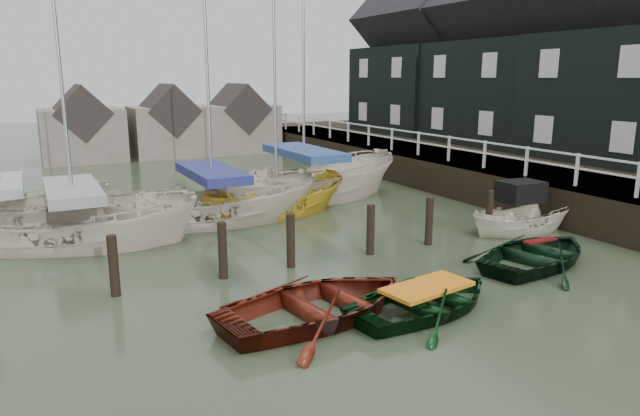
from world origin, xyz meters
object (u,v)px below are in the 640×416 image
rowboat_green (426,311)px  sailboat_e (5,230)px  sailboat_b (214,220)px  sailboat_c (277,213)px  rowboat_dkgreen (538,264)px  sailboat_d (304,198)px  rowboat_red (320,318)px  sailboat_a (77,243)px  motorboat (522,227)px

rowboat_green → sailboat_e: 13.68m
sailboat_b → sailboat_c: (2.37, 0.10, -0.05)m
rowboat_green → rowboat_dkgreen: size_ratio=0.92×
sailboat_d → rowboat_green: bearing=165.4°
sailboat_d → sailboat_e: sailboat_d is taller
rowboat_red → sailboat_a: bearing=17.9°
sailboat_d → sailboat_e: bearing=88.6°
motorboat → sailboat_b: (-8.37, 5.65, -0.05)m
rowboat_dkgreen → motorboat: size_ratio=1.03×
rowboat_red → sailboat_e: bearing=20.5°
motorboat → sailboat_c: (-6.00, 5.75, -0.10)m
sailboat_a → rowboat_dkgreen: bearing=-104.9°
motorboat → sailboat_c: sailboat_c is taller
sailboat_a → sailboat_d: (8.63, 2.66, -0.00)m
rowboat_dkgreen → sailboat_c: (-3.85, 8.35, 0.01)m
rowboat_green → motorboat: (6.65, 3.72, 0.11)m
rowboat_dkgreen → sailboat_a: sailboat_a is taller
sailboat_d → sailboat_e: 10.53m
rowboat_dkgreen → rowboat_green: bearing=89.1°
motorboat → sailboat_a: 13.60m
rowboat_dkgreen → sailboat_a: 12.91m
sailboat_d → sailboat_e: size_ratio=1.23×
rowboat_red → sailboat_b: bearing=-11.5°
sailboat_a → sailboat_c: (6.71, 0.93, -0.05)m
rowboat_red → sailboat_d: size_ratio=0.37×
motorboat → sailboat_b: 10.10m
motorboat → sailboat_e: sailboat_e is taller
sailboat_c → sailboat_e: 8.77m
sailboat_d → rowboat_dkgreen: bearing=-170.9°
sailboat_e → sailboat_b: bearing=-108.0°
motorboat → sailboat_a: size_ratio=0.35×
sailboat_b → sailboat_c: size_ratio=1.14×
motorboat → sailboat_e: bearing=65.6°
rowboat_dkgreen → sailboat_c: 9.20m
rowboat_red → sailboat_c: sailboat_c is taller
sailboat_a → sailboat_e: (-1.90, 2.59, -0.00)m
rowboat_green → sailboat_a: 10.48m
rowboat_red → rowboat_green: 2.26m
rowboat_dkgreen → sailboat_a: size_ratio=0.36×
rowboat_red → rowboat_dkgreen: rowboat_red is taller
sailboat_b → rowboat_dkgreen: bearing=-136.0°
sailboat_c → rowboat_green: bearing=161.8°
rowboat_dkgreen → motorboat: 3.38m
sailboat_c → sailboat_b: bearing=78.0°
sailboat_b → sailboat_d: (4.29, 1.82, -0.00)m
sailboat_b → motorboat: bearing=-117.0°
rowboat_green → motorboat: 7.62m
sailboat_a → sailboat_d: bearing=-52.7°
sailboat_a → sailboat_e: bearing=56.4°
sailboat_b → sailboat_d: sailboat_b is taller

